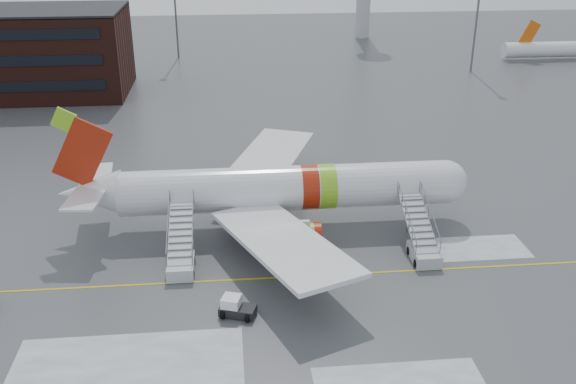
{
  "coord_description": "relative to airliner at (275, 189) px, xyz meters",
  "views": [
    {
      "loc": [
        0.63,
        -42.21,
        25.37
      ],
      "look_at": [
        5.33,
        5.76,
        4.0
      ],
      "focal_mm": 40.0,
      "sensor_mm": 36.0,
      "label": 1
    }
  ],
  "objects": [
    {
      "name": "ground",
      "position": [
        -4.38,
        -7.76,
        -3.42
      ],
      "size": [
        260.0,
        260.0,
        0.0
      ],
      "primitive_type": "plane",
      "color": "#494C4F",
      "rests_on": "ground"
    },
    {
      "name": "airliner",
      "position": [
        0.0,
        0.0,
        0.0
      ],
      "size": [
        35.03,
        32.97,
        11.18
      ],
      "color": "silver",
      "rests_on": "ground"
    },
    {
      "name": "airstair_aft",
      "position": [
        -7.73,
        -6.54,
        -2.35
      ],
      "size": [
        2.05,
        7.7,
        3.48
      ],
      "color": "silver",
      "rests_on": "ground"
    },
    {
      "name": "pushback_tug",
      "position": [
        -3.73,
        -13.24,
        -2.81
      ],
      "size": [
        2.69,
        2.34,
        1.38
      ],
      "color": "black",
      "rests_on": "ground"
    },
    {
      "name": "airstair_fwd",
      "position": [
        11.16,
        -6.54,
        -2.35
      ],
      "size": [
        2.05,
        7.7,
        3.48
      ],
      "color": "#B2B4BA",
      "rests_on": "ground"
    }
  ]
}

